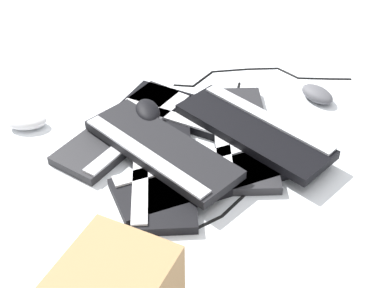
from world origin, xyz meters
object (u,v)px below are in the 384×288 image
Objects in this scene: keyboard_0 at (162,167)px; keyboard_6 at (160,149)px; mouse_1 at (317,94)px; keyboard_5 at (254,130)px; keyboard_1 at (202,177)px; keyboard_3 at (196,115)px; keyboard_4 at (126,128)px; mouse_0 at (27,121)px; mouse_2 at (148,111)px; keyboard_2 at (240,136)px.

keyboard_6 reaches higher than keyboard_0.
keyboard_6 reaches higher than mouse_1.
keyboard_1 is at bearing 1.01° from keyboard_5.
mouse_1 reaches higher than keyboard_3.
keyboard_6 is (0.02, 0.16, 0.03)m from keyboard_4.
mouse_0 is at bearing -53.08° from keyboard_5.
mouse_2 reaches higher than mouse_0.
keyboard_0 is 0.92× the size of keyboard_4.
keyboard_0 is at bearing -68.81° from keyboard_1.
keyboard_4 is at bearing -7.41° from mouse_0.
keyboard_4 is 0.17m from keyboard_6.
keyboard_1 is 0.26m from keyboard_3.
keyboard_4 is at bearing -109.62° from mouse_1.
keyboard_5 is at bearing -120.37° from mouse_2.
mouse_0 is (0.38, -0.50, -0.02)m from keyboard_5.
keyboard_2 is (-0.23, 0.06, 0.00)m from keyboard_0.
mouse_2 is (-0.09, -0.14, 0.01)m from keyboard_6.
keyboard_5 is 1.00× the size of keyboard_6.
mouse_2 is (-0.24, 0.24, 0.03)m from mouse_0.
keyboard_2 is at bearing 94.80° from keyboard_3.
keyboard_4 is 0.28m from mouse_0.
keyboard_0 is 0.11m from keyboard_1.
mouse_1 is (-0.50, 0.01, 0.01)m from keyboard_1.
keyboard_5 is 4.03× the size of mouse_1.
keyboard_2 is at bearing -8.43° from mouse_0.
keyboard_1 is (-0.04, 0.10, 0.00)m from keyboard_0.
mouse_1 reaches higher than keyboard_2.
mouse_2 is (-0.11, -0.17, 0.04)m from keyboard_0.
keyboard_6 is (0.23, -0.12, 0.00)m from keyboard_5.
keyboard_3 is at bearing -163.24° from keyboard_6.
mouse_0 is (0.35, -0.32, 0.01)m from keyboard_3.
keyboard_0 and keyboard_3 have the same top height.
keyboard_0 is 0.55m from mouse_1.
mouse_2 reaches higher than mouse_1.
keyboard_4 is (-0.04, -0.19, 0.00)m from keyboard_0.
keyboard_1 is at bearing 97.74° from keyboard_6.
keyboard_1 is 1.04× the size of keyboard_5.
keyboard_6 reaches higher than keyboard_3.
keyboard_5 is 0.26m from keyboard_6.
keyboard_0 is 0.24m from keyboard_3.
keyboard_4 is at bearing -54.59° from keyboard_5.
keyboard_0 is at bearing -90.04° from mouse_1.
keyboard_1 is 4.21× the size of mouse_2.
keyboard_1 is at bearing 111.19° from keyboard_0.
keyboard_1 is 0.28m from mouse_2.
keyboard_5 is (-0.01, 0.03, 0.03)m from keyboard_2.
mouse_2 reaches higher than keyboard_4.
keyboard_4 is 1.04× the size of keyboard_6.
keyboard_2 is 0.15m from keyboard_3.
keyboard_2 is 0.31m from mouse_1.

